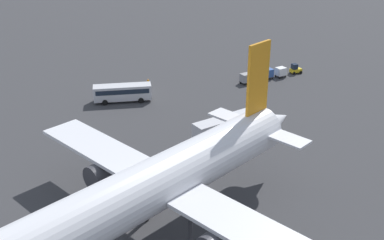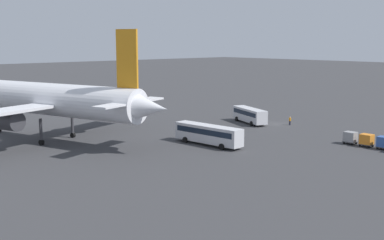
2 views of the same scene
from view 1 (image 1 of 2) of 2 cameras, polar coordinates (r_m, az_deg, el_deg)
The scene contains 10 objects.
ground_plane at distance 92.98m, azimuth -6.46°, elevation 3.35°, with size 600.00×600.00×0.00m, color #38383A.
airplane at distance 49.98m, azimuth -4.32°, elevation -7.69°, with size 47.41×40.50×18.66m.
shuttle_bus_near at distance 88.16m, azimuth -8.24°, elevation 3.34°, with size 10.62×6.05×3.13m.
shuttle_bus_far at distance 74.69m, azimuth 4.57°, elevation -0.50°, with size 12.94×3.65×3.28m.
baggage_tug at distance 104.38m, azimuth 12.15°, elevation 5.93°, with size 2.57×1.96×2.10m.
worker_person at distance 94.75m, azimuth -5.23°, elevation 4.39°, with size 0.38×0.38×1.74m.
cargo_cart_white at distance 101.42m, azimuth 10.48°, elevation 5.66°, with size 2.03×1.72×2.06m.
cargo_cart_blue at distance 100.13m, azimuth 8.98°, elevation 5.52°, with size 2.03×1.72×2.06m.
cargo_cart_orange at distance 98.36m, azimuth 7.71°, elevation 5.25°, with size 2.03×1.72×2.06m.
cargo_cart_grey at distance 96.71m, azimuth 6.36°, elevation 4.98°, with size 2.03×1.72×2.06m.
Camera 1 is at (33.16, 79.99, 33.88)m, focal length 45.00 mm.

